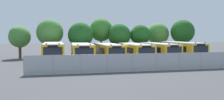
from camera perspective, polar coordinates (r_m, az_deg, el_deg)
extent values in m
plane|color=#424244|center=(31.05, 2.45, -2.91)|extent=(160.00, 160.00, 0.00)
cube|color=yellow|center=(29.71, -14.63, -0.54)|extent=(2.69, 10.34, 2.17)
cube|color=white|center=(29.65, -14.66, 1.67)|extent=(2.64, 10.13, 0.12)
cube|color=black|center=(24.61, -14.69, -3.51)|extent=(2.45, 0.23, 0.36)
cube|color=black|center=(24.54, -14.74, -0.48)|extent=(1.96, 0.12, 1.04)
cube|color=black|center=(30.00, -12.31, 0.20)|extent=(0.27, 8.01, 0.78)
cube|color=black|center=(30.02, -16.96, 0.13)|extent=(0.27, 8.01, 0.78)
cube|color=black|center=(29.74, -14.62, -1.38)|extent=(2.72, 10.44, 0.10)
sphere|color=red|center=(24.66, -13.24, 1.55)|extent=(0.18, 0.18, 0.18)
sphere|color=red|center=(24.68, -16.30, 1.50)|extent=(0.18, 0.18, 0.18)
cube|color=black|center=(24.49, -14.76, 0.90)|extent=(1.08, 0.11, 0.24)
cylinder|color=black|center=(26.09, -12.34, -3.14)|extent=(0.31, 1.01, 1.00)
cylinder|color=black|center=(26.11, -16.99, -3.21)|extent=(0.31, 1.01, 1.00)
cylinder|color=black|center=(33.12, -12.73, -1.72)|extent=(0.31, 1.01, 1.00)
cylinder|color=black|center=(33.14, -16.39, -1.78)|extent=(0.31, 1.01, 1.00)
cube|color=yellow|center=(29.96, -7.77, -0.54)|extent=(2.72, 10.76, 2.05)
cube|color=white|center=(29.90, -7.79, 1.53)|extent=(2.66, 10.55, 0.12)
cube|color=black|center=(24.65, -6.99, -3.40)|extent=(2.53, 0.22, 0.36)
cube|color=black|center=(24.58, -7.02, -0.58)|extent=(2.03, 0.11, 0.98)
cube|color=black|center=(30.33, -5.43, 0.14)|extent=(0.23, 8.35, 0.74)
cube|color=black|center=(30.19, -10.20, 0.09)|extent=(0.23, 8.35, 0.74)
cube|color=black|center=(29.99, -7.76, -1.32)|extent=(2.74, 10.87, 0.10)
sphere|color=red|center=(24.76, -5.49, 1.35)|extent=(0.18, 0.18, 0.18)
sphere|color=red|center=(24.66, -8.64, 1.31)|extent=(0.18, 0.18, 0.18)
cube|color=black|center=(24.54, -7.03, 0.71)|extent=(1.12, 0.10, 0.24)
cylinder|color=black|center=(26.21, -4.83, -3.04)|extent=(0.30, 1.01, 1.00)
cylinder|color=black|center=(26.06, -9.64, -3.11)|extent=(0.30, 1.01, 1.00)
cylinder|color=black|center=(33.64, -6.25, -1.57)|extent=(0.30, 1.01, 1.00)
cylinder|color=black|center=(33.53, -10.00, -1.62)|extent=(0.30, 1.01, 1.00)
cube|color=#EAA80C|center=(30.67, -1.05, -0.49)|extent=(2.55, 9.68, 1.97)
cube|color=white|center=(30.62, -1.05, 1.46)|extent=(2.50, 9.49, 0.12)
cube|color=black|center=(26.01, 1.26, -3.01)|extent=(2.45, 0.20, 0.36)
cube|color=black|center=(25.95, 1.23, -0.46)|extent=(1.97, 0.09, 0.94)
cube|color=black|center=(31.23, 1.02, 0.16)|extent=(0.16, 7.52, 0.71)
cube|color=black|center=(30.71, -3.39, 0.10)|extent=(0.16, 7.52, 0.71)
cube|color=black|center=(30.71, -1.05, -1.22)|extent=(2.58, 9.78, 0.10)
sphere|color=red|center=(26.25, 2.54, 1.31)|extent=(0.18, 0.18, 0.18)
sphere|color=red|center=(25.92, -0.27, 1.29)|extent=(0.18, 0.18, 0.18)
cube|color=black|center=(25.91, 1.24, 0.71)|extent=(1.08, 0.10, 0.24)
cylinder|color=black|center=(27.70, 2.61, -2.67)|extent=(0.30, 1.00, 1.00)
cylinder|color=black|center=(27.20, -1.69, -2.78)|extent=(0.30, 1.00, 1.00)
cylinder|color=black|center=(33.91, -0.39, -1.51)|extent=(0.30, 1.00, 1.00)
cylinder|color=black|center=(33.50, -3.93, -1.58)|extent=(0.30, 1.00, 1.00)
cube|color=yellow|center=(31.24, 5.76, -0.41)|extent=(2.74, 9.83, 1.99)
cube|color=white|center=(31.18, 5.77, 1.52)|extent=(2.69, 9.63, 0.12)
cube|color=black|center=(26.62, 8.81, -2.90)|extent=(2.53, 0.23, 0.36)
cube|color=black|center=(26.56, 8.80, -0.38)|extent=(2.03, 0.12, 0.95)
cube|color=black|center=(31.88, 7.77, 0.22)|extent=(0.25, 7.62, 0.71)
cube|color=black|center=(31.17, 3.39, 0.17)|extent=(0.25, 7.62, 0.71)
cube|color=black|center=(31.27, 5.75, -1.14)|extent=(2.77, 9.93, 0.10)
sphere|color=red|center=(26.92, 10.06, 1.36)|extent=(0.18, 0.18, 0.18)
sphere|color=red|center=(26.46, 7.30, 1.35)|extent=(0.18, 0.18, 0.18)
cube|color=black|center=(26.52, 8.82, 0.78)|extent=(1.12, 0.11, 0.24)
cylinder|color=black|center=(28.38, 9.90, -2.57)|extent=(0.31, 1.01, 1.00)
cylinder|color=black|center=(27.67, 5.64, -2.69)|extent=(0.31, 1.01, 1.00)
cylinder|color=black|center=(34.56, 6.03, -1.43)|extent=(0.31, 1.01, 1.00)
cylinder|color=black|center=(33.99, 2.48, -1.50)|extent=(0.31, 1.01, 1.00)
cube|color=yellow|center=(32.78, 11.68, -0.26)|extent=(2.43, 9.26, 2.01)
cube|color=white|center=(32.72, 11.70, 1.60)|extent=(2.38, 9.07, 0.12)
cube|color=black|center=(28.66, 15.55, -2.52)|extent=(2.42, 0.18, 0.36)
cube|color=black|center=(28.61, 15.55, -0.15)|extent=(1.95, 0.07, 0.96)
cube|color=black|center=(33.54, 13.35, 0.35)|extent=(0.09, 7.21, 0.72)
cube|color=black|center=(32.55, 9.53, 0.30)|extent=(0.09, 7.21, 0.72)
cube|color=black|center=(32.81, 11.67, -0.96)|extent=(2.46, 9.35, 0.10)
sphere|color=red|center=(29.03, 16.55, 1.47)|extent=(0.18, 0.18, 0.18)
sphere|color=red|center=(28.41, 14.25, 1.46)|extent=(0.18, 0.18, 0.18)
cube|color=black|center=(28.57, 15.57, 0.93)|extent=(1.07, 0.09, 0.24)
cylinder|color=black|center=(30.45, 15.97, -2.23)|extent=(0.29, 1.00, 1.00)
cylinder|color=black|center=(29.50, 12.40, -2.36)|extent=(0.29, 1.00, 1.00)
cylinder|color=black|center=(35.83, 11.31, -1.30)|extent=(0.29, 1.00, 1.00)
cylinder|color=black|center=(35.03, 8.19, -1.38)|extent=(0.29, 1.00, 1.00)
cube|color=yellow|center=(34.33, 17.32, -0.07)|extent=(2.55, 9.22, 2.14)
cube|color=white|center=(34.28, 17.35, 1.81)|extent=(2.50, 9.04, 0.12)
cube|color=black|center=(30.43, 21.59, -2.30)|extent=(2.52, 0.18, 0.36)
cube|color=black|center=(30.38, 21.60, 0.10)|extent=(2.03, 0.08, 1.03)
cube|color=black|center=(35.20, 18.87, 0.54)|extent=(0.10, 7.18, 0.77)
cube|color=black|center=(33.98, 15.23, 0.51)|extent=(0.10, 7.18, 0.77)
cube|color=black|center=(34.36, 17.30, -0.78)|extent=(2.58, 9.31, 0.10)
sphere|color=red|center=(30.86, 22.51, 1.70)|extent=(0.18, 0.18, 0.18)
sphere|color=red|center=(30.11, 20.38, 1.71)|extent=(0.18, 0.18, 0.18)
cube|color=black|center=(30.34, 21.63, 1.20)|extent=(1.11, 0.09, 0.24)
cylinder|color=black|center=(32.26, 21.77, -2.03)|extent=(0.29, 1.00, 1.00)
cylinder|color=black|center=(31.10, 18.41, -2.16)|extent=(0.29, 1.00, 1.00)
cylinder|color=black|center=(37.37, 16.66, -1.18)|extent=(0.29, 1.00, 1.00)
cylinder|color=black|center=(36.37, 13.63, -1.26)|extent=(0.29, 1.00, 1.00)
cylinder|color=#4C3823|center=(37.97, -22.26, -0.39)|extent=(0.43, 0.43, 2.11)
sphere|color=#478438|center=(37.89, -22.34, 3.09)|extent=(3.33, 3.33, 3.33)
sphere|color=#478438|center=(37.57, -23.07, 3.79)|extent=(2.13, 2.13, 2.13)
cylinder|color=#4C3823|center=(37.43, -15.38, -0.01)|extent=(0.45, 0.45, 2.48)
sphere|color=#478438|center=(37.36, -15.46, 4.32)|extent=(4.23, 4.23, 4.23)
sphere|color=#478438|center=(37.28, -15.93, 4.19)|extent=(2.66, 2.66, 2.66)
cylinder|color=#4C3823|center=(36.91, -7.92, -0.24)|extent=(0.37, 0.37, 2.13)
sphere|color=#1E561E|center=(36.83, -7.95, 3.79)|extent=(4.08, 4.08, 4.08)
sphere|color=#1E561E|center=(36.90, -7.76, 4.37)|extent=(2.86, 2.86, 2.86)
cylinder|color=#4C3823|center=(39.53, -2.76, 0.71)|extent=(0.33, 0.33, 3.06)
sphere|color=#387A2D|center=(39.49, -2.77, 5.12)|extent=(4.02, 4.02, 4.02)
sphere|color=#387A2D|center=(39.42, -2.72, 4.91)|extent=(2.86, 2.86, 2.86)
cylinder|color=#4C3823|center=(38.26, 1.85, -0.03)|extent=(0.43, 0.43, 2.19)
sphere|color=#1E561E|center=(38.18, 1.86, 3.79)|extent=(3.87, 3.87, 3.87)
sphere|color=#1E561E|center=(38.37, 0.73, 3.51)|extent=(2.26, 2.26, 2.26)
cylinder|color=#4C3823|center=(39.50, 7.16, 0.19)|extent=(0.31, 0.31, 2.37)
sphere|color=#1E561E|center=(39.43, 7.19, 3.82)|extent=(3.51, 3.51, 3.51)
sphere|color=#1E561E|center=(39.04, 6.22, 3.84)|extent=(2.41, 2.41, 2.41)
cylinder|color=#4C3823|center=(42.67, 11.49, 0.39)|extent=(0.46, 0.46, 2.36)
sphere|color=#478438|center=(42.60, 11.54, 4.00)|extent=(4.02, 4.02, 4.02)
sphere|color=#478438|center=(42.83, 11.69, 4.51)|extent=(2.43, 2.43, 2.43)
cylinder|color=#4C3823|center=(42.80, 17.35, 0.52)|extent=(0.34, 0.34, 2.68)
sphere|color=#1E561E|center=(42.75, 17.43, 4.46)|extent=(4.27, 4.27, 4.27)
sphere|color=#1E561E|center=(42.23, 16.86, 4.97)|extent=(2.42, 2.42, 2.42)
cylinder|color=#9EA0A3|center=(21.54, -21.46, -3.67)|extent=(0.07, 0.07, 1.79)
cylinder|color=#9EA0A3|center=(21.29, -14.71, -3.62)|extent=(0.07, 0.07, 1.79)
cylinder|color=#9EA0A3|center=(21.34, -7.89, -3.52)|extent=(0.07, 0.07, 1.79)
cylinder|color=#9EA0A3|center=(21.68, -1.19, -3.37)|extent=(0.07, 0.07, 1.79)
cylinder|color=#9EA0A3|center=(22.31, 5.20, -3.18)|extent=(0.07, 0.07, 1.79)
cylinder|color=#9EA0A3|center=(23.21, 11.17, -2.98)|extent=(0.07, 0.07, 1.79)
cylinder|color=#9EA0A3|center=(24.33, 16.65, -2.76)|extent=(0.07, 0.07, 1.79)
cylinder|color=#9EA0A3|center=(25.65, 21.60, -2.54)|extent=(0.07, 0.07, 1.79)
cylinder|color=#9EA0A3|center=(27.15, 26.03, -2.32)|extent=(0.07, 0.07, 1.79)
cube|color=#ADB2B7|center=(22.73, 8.25, -3.08)|extent=(22.78, 0.02, 1.75)
cylinder|color=#9EA0A3|center=(22.64, 8.27, -0.91)|extent=(22.78, 0.04, 0.04)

